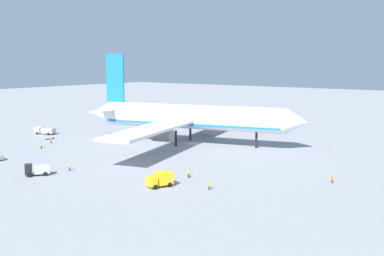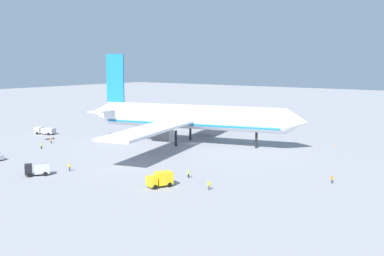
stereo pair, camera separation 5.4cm
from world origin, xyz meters
name	(u,v)px [view 1 (the left image)]	position (x,y,z in m)	size (l,w,h in m)	color
ground_plane	(192,144)	(0.00, 0.00, 0.00)	(600.00, 600.00, 0.00)	gray
airliner	(188,117)	(-1.23, -0.18, 7.75)	(67.50, 80.17, 26.31)	white
service_truck_0	(37,169)	(-3.29, -50.92, 1.31)	(4.59, 5.31, 2.54)	black
service_truck_1	(161,179)	(23.66, -42.17, 1.53)	(3.91, 5.38, 2.86)	yellow
service_truck_2	(45,130)	(-49.84, -14.88, 1.28)	(7.37, 4.45, 2.27)	white
baggage_cart_0	(49,138)	(-40.49, -20.22, 0.27)	(1.65, 3.37, 0.40)	gray
ground_worker_0	(189,174)	(23.76, -33.31, 0.85)	(0.47, 0.47, 1.67)	black
ground_worker_1	(69,167)	(-1.13, -44.04, 0.92)	(0.57, 0.57, 1.79)	navy
ground_worker_2	(41,146)	(-28.81, -31.46, 0.86)	(0.52, 0.52, 1.70)	black
ground_worker_3	(209,185)	(32.43, -38.48, 0.89)	(0.51, 0.51, 1.75)	#3F3F47
ground_worker_4	(332,179)	(49.33, -19.95, 0.84)	(0.51, 0.51, 1.67)	#3F3F47
ground_worker_5	(51,141)	(-33.55, -24.62, 0.81)	(0.47, 0.47, 1.61)	navy
traffic_cone_0	(334,146)	(35.45, 20.11, 0.28)	(0.36, 0.36, 0.55)	orange
traffic_cone_1	(56,136)	(-43.06, -15.55, 0.28)	(0.36, 0.36, 0.55)	orange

